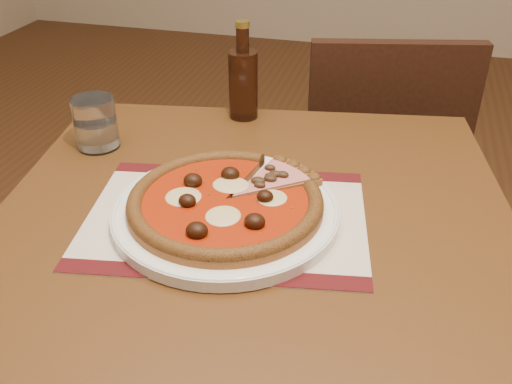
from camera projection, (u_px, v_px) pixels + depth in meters
table at (253, 267)px, 0.93m from camera, size 0.92×0.92×0.75m
chair_far at (377, 162)px, 1.56m from camera, size 0.48×0.48×0.85m
placemat at (226, 217)px, 0.87m from camera, size 0.47×0.37×0.00m
plate at (226, 212)px, 0.86m from camera, size 0.34×0.34×0.02m
pizza at (225, 201)px, 0.85m from camera, size 0.29×0.29×0.04m
ham_slice at (281, 181)px, 0.91m from camera, size 0.12×0.15×0.02m
water_glass at (96, 123)px, 1.04m from camera, size 0.10×0.10×0.10m
bottle at (243, 81)px, 1.14m from camera, size 0.06×0.06×0.20m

